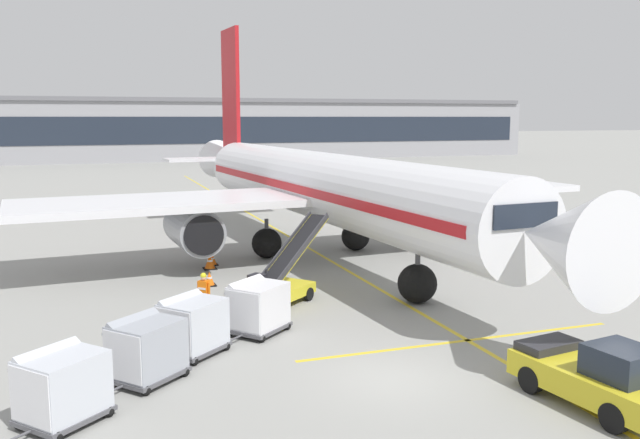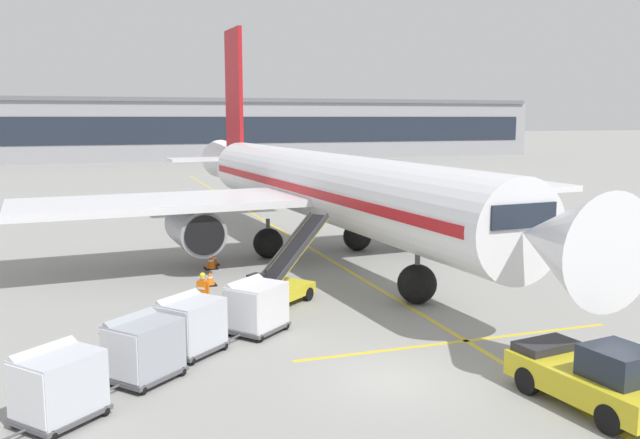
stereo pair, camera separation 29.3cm
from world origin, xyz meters
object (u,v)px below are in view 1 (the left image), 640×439
object	(u,v)px
safety_cone_engine_keepout	(212,259)
safety_cone_wingtip	(210,262)
ground_crew_by_loader	(248,297)
baggage_cart_fourth	(61,385)
ground_crew_marshaller	(204,292)
baggage_cart_second	(192,324)
safety_cone_nose_mark	(209,279)
baggage_cart_lead	(257,306)
pushback_tug	(598,376)
parked_airplane	(318,187)
baggage_cart_third	(146,348)
belt_loader	(281,282)
ground_crew_by_carts	(243,308)

from	to	relation	value
safety_cone_engine_keepout	safety_cone_wingtip	bearing A→B (deg)	-108.43
ground_crew_by_loader	safety_cone_engine_keepout	xyz separation A→B (m)	(0.51, 10.38, -0.69)
baggage_cart_fourth	ground_crew_marshaller	bearing A→B (deg)	58.26
ground_crew_by_loader	ground_crew_marshaller	size ratio (longest dim) A/B	1.00
baggage_cart_second	safety_cone_nose_mark	bearing A→B (deg)	76.57
ground_crew_by_loader	safety_cone_nose_mark	distance (m)	6.16
baggage_cart_second	ground_crew_by_loader	bearing A→B (deg)	46.62
baggage_cart_lead	pushback_tug	size ratio (longest dim) A/B	0.56
parked_airplane	safety_cone_engine_keepout	xyz separation A→B (m)	(-5.90, -0.19, -3.54)
parked_airplane	safety_cone_nose_mark	world-z (taller)	parked_airplane
baggage_cart_third	safety_cone_engine_keepout	distance (m)	15.52
baggage_cart_lead	safety_cone_engine_keepout	distance (m)	11.61
belt_loader	safety_cone_engine_keepout	size ratio (longest dim) A/B	7.50
belt_loader	safety_cone_engine_keepout	bearing A→B (deg)	99.50
belt_loader	baggage_cart_third	xyz separation A→B (m)	(-5.95, -6.66, 0.07)
parked_airplane	baggage_cart_third	xyz separation A→B (m)	(-10.49, -15.00, -2.85)
belt_loader	safety_cone_nose_mark	size ratio (longest dim) A/B	7.16
ground_crew_by_carts	safety_cone_wingtip	size ratio (longest dim) A/B	2.35
safety_cone_engine_keepout	baggage_cart_second	bearing A→B (deg)	-102.93
pushback_tug	ground_crew_marshaller	xyz separation A→B (m)	(-8.54, 11.45, 0.17)
baggage_cart_lead	ground_crew_by_carts	world-z (taller)	baggage_cart_lead
belt_loader	baggage_cart_fourth	distance (m)	11.99
pushback_tug	safety_cone_wingtip	xyz separation A→B (m)	(-6.89, 19.65, -0.46)
baggage_cart_lead	ground_crew_by_loader	size ratio (longest dim) A/B	1.49
parked_airplane	baggage_cart_fourth	bearing A→B (deg)	-126.63
baggage_cart_third	baggage_cart_second	bearing A→B (deg)	48.70
safety_cone_wingtip	baggage_cart_lead	bearing A→B (deg)	-90.99
safety_cone_nose_mark	baggage_cart_fourth	bearing A→B (deg)	-115.04
baggage_cart_second	safety_cone_wingtip	bearing A→B (deg)	77.46
pushback_tug	parked_airplane	bearing A→B (deg)	91.94
baggage_cart_third	safety_cone_wingtip	xyz separation A→B (m)	(4.31, 13.97, -0.64)
baggage_cart_lead	safety_cone_engine_keepout	xyz separation A→B (m)	(0.47, 11.58, -0.70)
ground_crew_by_loader	ground_crew_marshaller	xyz separation A→B (m)	(-1.42, 1.34, 0.00)
baggage_cart_fourth	baggage_cart_third	bearing A→B (deg)	43.40
baggage_cart_fourth	pushback_tug	size ratio (longest dim) A/B	0.56
safety_cone_engine_keepout	ground_crew_marshaller	bearing A→B (deg)	-102.10
baggage_cart_lead	safety_cone_nose_mark	distance (m)	7.36
baggage_cart_lead	safety_cone_nose_mark	world-z (taller)	baggage_cart_lead
ground_crew_by_loader	ground_crew_by_carts	xyz separation A→B (m)	(-0.51, -1.34, 0.00)
ground_crew_marshaller	safety_cone_nose_mark	distance (m)	4.94
ground_crew_by_loader	ground_crew_marshaller	distance (m)	1.95
pushback_tug	ground_crew_by_carts	bearing A→B (deg)	131.00
baggage_cart_lead	safety_cone_nose_mark	xyz separation A→B (m)	(-0.43, 7.31, -0.68)
pushback_tug	ground_crew_marshaller	distance (m)	14.29
baggage_cart_lead	baggage_cart_second	size ratio (longest dim) A/B	1.00
baggage_cart_second	safety_cone_nose_mark	size ratio (longest dim) A/B	3.95
ground_crew_by_carts	ground_crew_marshaller	bearing A→B (deg)	108.86
pushback_tug	ground_crew_by_loader	size ratio (longest dim) A/B	2.68
ground_crew_by_loader	safety_cone_wingtip	size ratio (longest dim) A/B	2.35
baggage_cart_fourth	safety_cone_nose_mark	distance (m)	13.99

